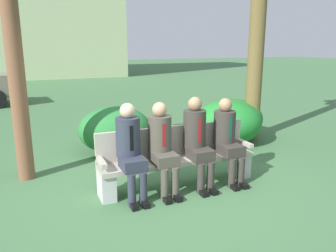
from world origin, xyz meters
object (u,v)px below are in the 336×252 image
object	(u,v)px
shrub_mid_lawn	(115,129)
seated_man_rightmost	(227,136)
park_bench	(177,157)
shrub_far_lawn	(227,122)
seated_man_centerleft	(162,143)
seated_man_centerright	(197,137)
seated_man_leftmost	(130,146)
shrub_near_bench	(232,118)

from	to	relation	value
shrub_mid_lawn	seated_man_rightmost	bearing A→B (deg)	-59.68
park_bench	shrub_far_lawn	distance (m)	2.48
shrub_mid_lawn	shrub_far_lawn	distance (m)	2.40
seated_man_centerleft	seated_man_centerright	bearing A→B (deg)	0.38
seated_man_leftmost	shrub_far_lawn	bearing A→B (deg)	32.61
park_bench	seated_man_centerright	world-z (taller)	seated_man_centerright
seated_man_centerleft	seated_man_centerright	world-z (taller)	seated_man_centerright
seated_man_centerright	shrub_far_lawn	world-z (taller)	seated_man_centerright
shrub_far_lawn	shrub_near_bench	bearing A→B (deg)	46.11
seated_man_centerright	shrub_near_bench	size ratio (longest dim) A/B	0.94
seated_man_rightmost	seated_man_centerright	bearing A→B (deg)	179.46
shrub_near_bench	shrub_far_lawn	size ratio (longest dim) A/B	0.95
seated_man_leftmost	shrub_near_bench	bearing A→B (deg)	34.48
seated_man_leftmost	shrub_mid_lawn	world-z (taller)	seated_man_leftmost
seated_man_centerleft	shrub_mid_lawn	xyz separation A→B (m)	(-0.16, 2.13, -0.28)
shrub_near_bench	shrub_far_lawn	world-z (taller)	shrub_far_lawn
shrub_near_bench	shrub_far_lawn	distance (m)	0.51
seated_man_leftmost	seated_man_centerleft	size ratio (longest dim) A/B	1.01
shrub_near_bench	shrub_mid_lawn	size ratio (longest dim) A/B	0.99
shrub_near_bench	shrub_far_lawn	xyz separation A→B (m)	(-0.36, -0.37, 0.02)
park_bench	seated_man_leftmost	xyz separation A→B (m)	(-0.76, -0.13, 0.30)
seated_man_rightmost	shrub_far_lawn	xyz separation A→B (m)	(1.11, 1.71, -0.26)
shrub_far_lawn	seated_man_centerleft	bearing A→B (deg)	-142.14
park_bench	shrub_far_lawn	world-z (taller)	shrub_far_lawn
park_bench	shrub_near_bench	bearing A→B (deg)	40.74
park_bench	seated_man_centerleft	size ratio (longest dim) A/B	1.83
seated_man_leftmost	shrub_mid_lawn	distance (m)	2.17
park_bench	shrub_near_bench	distance (m)	2.99
shrub_far_lawn	seated_man_leftmost	bearing A→B (deg)	-147.39
seated_man_leftmost	shrub_near_bench	size ratio (longest dim) A/B	0.93
seated_man_rightmost	shrub_mid_lawn	bearing A→B (deg)	120.32
seated_man_centerright	seated_man_rightmost	bearing A→B (deg)	-0.54
park_bench	seated_man_rightmost	world-z (taller)	seated_man_rightmost
seated_man_centerleft	shrub_mid_lawn	distance (m)	2.15
seated_man_centerleft	shrub_near_bench	xyz separation A→B (m)	(2.56, 2.08, -0.28)
seated_man_centerright	shrub_mid_lawn	world-z (taller)	seated_man_centerright
seated_man_rightmost	shrub_far_lawn	world-z (taller)	seated_man_rightmost
park_bench	shrub_mid_lawn	xyz separation A→B (m)	(-0.45, 2.00, 0.01)
seated_man_centerright	shrub_near_bench	bearing A→B (deg)	46.18
seated_man_rightmost	shrub_far_lawn	distance (m)	2.06
seated_man_leftmost	seated_man_centerleft	xyz separation A→B (m)	(0.47, -0.00, -0.01)
park_bench	shrub_far_lawn	bearing A→B (deg)	39.63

